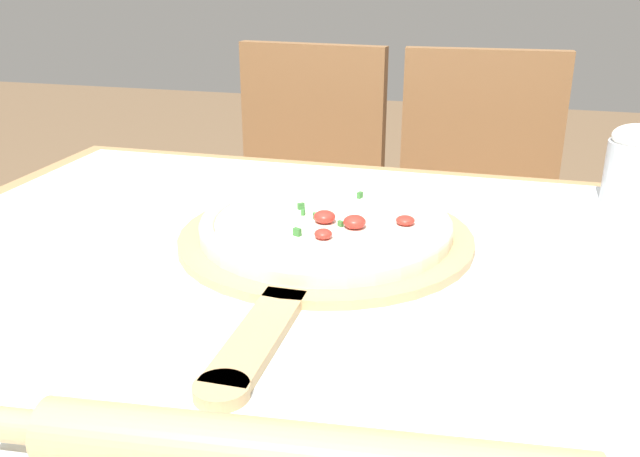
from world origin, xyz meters
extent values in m
cube|color=#A87F51|center=(0.00, 0.00, 0.72)|extent=(1.14, 1.00, 0.03)
cylinder|color=#A87F51|center=(-0.51, 0.44, 0.35)|extent=(0.06, 0.06, 0.71)
cylinder|color=#A87F51|center=(0.51, 0.44, 0.35)|extent=(0.06, 0.06, 0.71)
cube|color=silver|center=(0.00, 0.00, 0.74)|extent=(1.06, 0.92, 0.00)
cylinder|color=tan|center=(0.02, 0.11, 0.75)|extent=(0.39, 0.39, 0.01)
cube|color=tan|center=(0.02, -0.15, 0.75)|extent=(0.04, 0.19, 0.01)
cylinder|color=tan|center=(0.02, -0.24, 0.75)|extent=(0.05, 0.05, 0.01)
cylinder|color=beige|center=(0.02, 0.11, 0.76)|extent=(0.33, 0.33, 0.02)
torus|color=beige|center=(0.02, 0.11, 0.77)|extent=(0.33, 0.33, 0.02)
cylinder|color=white|center=(0.02, 0.11, 0.77)|extent=(0.29, 0.29, 0.00)
ellipsoid|color=red|center=(0.06, 0.09, 0.78)|extent=(0.03, 0.03, 0.02)
ellipsoid|color=red|center=(0.03, 0.05, 0.78)|extent=(0.02, 0.02, 0.01)
ellipsoid|color=red|center=(0.12, 0.12, 0.78)|extent=(0.02, 0.02, 0.01)
ellipsoid|color=red|center=(0.02, 0.10, 0.78)|extent=(0.03, 0.03, 0.02)
cube|color=#387533|center=(0.00, 0.05, 0.78)|extent=(0.01, 0.01, 0.01)
cube|color=#387533|center=(-0.02, 0.14, 0.78)|extent=(0.01, 0.01, 0.01)
cube|color=#387533|center=(-0.01, 0.12, 0.78)|extent=(0.01, 0.01, 0.01)
cube|color=#387533|center=(0.01, 0.11, 0.78)|extent=(0.01, 0.01, 0.01)
cube|color=#387533|center=(0.05, 0.21, 0.78)|extent=(0.01, 0.01, 0.01)
cube|color=#387533|center=(0.02, 0.12, 0.78)|extent=(0.01, 0.01, 0.01)
cube|color=#387533|center=(0.04, 0.09, 0.78)|extent=(0.01, 0.01, 0.01)
cube|color=#387533|center=(0.02, 0.12, 0.78)|extent=(0.01, 0.01, 0.01)
cube|color=#387533|center=(0.12, 0.12, 0.78)|extent=(0.01, 0.01, 0.01)
cylinder|color=tan|center=(0.12, -0.33, 0.77)|extent=(0.40, 0.09, 0.05)
cylinder|color=tan|center=(-0.10, -0.35, 0.77)|extent=(0.05, 0.03, 0.03)
cube|color=brown|center=(-0.25, 0.78, 0.45)|extent=(0.43, 0.43, 0.02)
cube|color=brown|center=(-0.23, 0.96, 0.68)|extent=(0.38, 0.07, 0.44)
cylinder|color=brown|center=(-0.42, 0.63, 0.22)|extent=(0.04, 0.04, 0.44)
cylinder|color=brown|center=(-0.10, 0.60, 0.22)|extent=(0.04, 0.04, 0.44)
cylinder|color=brown|center=(-0.39, 0.95, 0.22)|extent=(0.04, 0.04, 0.44)
cylinder|color=brown|center=(-0.08, 0.92, 0.22)|extent=(0.04, 0.04, 0.44)
cube|color=brown|center=(0.20, 0.78, 0.45)|extent=(0.42, 0.42, 0.02)
cube|color=brown|center=(0.19, 0.96, 0.68)|extent=(0.38, 0.06, 0.44)
cylinder|color=brown|center=(0.05, 0.61, 0.22)|extent=(0.04, 0.04, 0.44)
cylinder|color=brown|center=(0.37, 0.62, 0.22)|extent=(0.04, 0.04, 0.44)
cylinder|color=brown|center=(0.03, 0.93, 0.22)|extent=(0.04, 0.04, 0.44)
cylinder|color=brown|center=(0.35, 0.94, 0.22)|extent=(0.04, 0.04, 0.44)
cylinder|color=#B2B7BC|center=(0.43, 0.39, 0.79)|extent=(0.08, 0.08, 0.09)
ellipsoid|color=white|center=(0.43, 0.39, 0.85)|extent=(0.08, 0.08, 0.04)
camera|label=1|loc=(0.23, -0.69, 1.09)|focal=38.00mm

